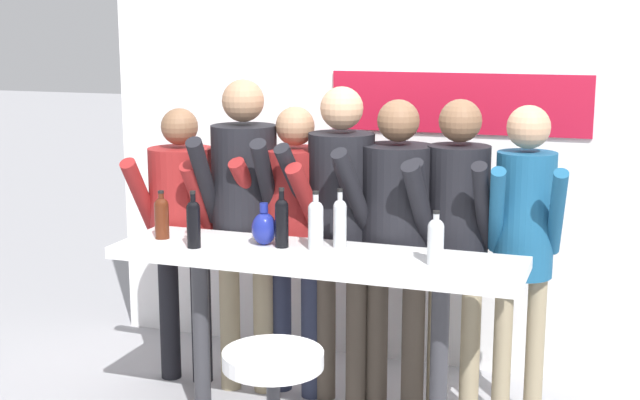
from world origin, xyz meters
TOP-DOWN VIEW (x-y plane):
  - back_wall at (0.01, 1.27)m, footprint 3.68×0.12m
  - tasting_table at (0.00, 0.00)m, footprint 2.08×0.54m
  - person_far_left at (-1.00, 0.48)m, footprint 0.47×0.56m
  - person_left at (-0.59, 0.46)m, footprint 0.49×0.61m
  - person_center_left at (-0.30, 0.51)m, footprint 0.53×0.61m
  - person_center at (-0.02, 0.48)m, footprint 0.50×0.62m
  - person_center_right at (0.29, 0.49)m, footprint 0.51×0.60m
  - person_right at (0.61, 0.53)m, footprint 0.40×0.52m
  - person_far_right at (0.97, 0.54)m, footprint 0.42×0.55m
  - wine_bottle_0 at (-0.86, 0.00)m, footprint 0.08×0.08m
  - wine_bottle_1 at (0.09, 0.13)m, footprint 0.07×0.07m
  - wine_bottle_2 at (-0.01, 0.05)m, footprint 0.08×0.08m
  - wine_bottle_3 at (-0.19, 0.04)m, footprint 0.07×0.07m
  - wine_bottle_4 at (-0.61, -0.12)m, footprint 0.07×0.07m
  - wine_bottle_5 at (0.62, -0.03)m, footprint 0.08×0.08m
  - wine_glass_0 at (-0.74, 0.12)m, footprint 0.07×0.07m
  - decorative_vase at (-0.30, 0.05)m, footprint 0.13×0.13m

SIDE VIEW (x-z plane):
  - tasting_table at x=0.00m, z-range 0.32..1.33m
  - person_far_left at x=-1.00m, z-range 0.19..1.84m
  - person_center_left at x=-0.30m, z-range 0.19..1.87m
  - person_center_right at x=0.29m, z-range 0.20..1.94m
  - person_far_right at x=0.97m, z-range 0.22..1.95m
  - person_right at x=0.61m, z-range 0.22..1.96m
  - decorative_vase at x=-0.30m, z-range 0.98..1.20m
  - person_center at x=-0.02m, z-range 0.22..2.02m
  - wine_bottle_0 at x=-0.86m, z-range 1.00..1.25m
  - wine_bottle_5 at x=0.62m, z-range 1.00..1.26m
  - wine_glass_0 at x=-0.74m, z-range 1.04..1.22m
  - person_left at x=-0.59m, z-range 0.22..2.05m
  - wine_bottle_4 at x=-0.61m, z-range 0.99..1.29m
  - wine_bottle_1 at x=0.09m, z-range 0.99..1.30m
  - wine_bottle_2 at x=-0.01m, z-range 0.99..1.29m
  - wine_bottle_3 at x=-0.19m, z-range 0.99..1.30m
  - back_wall at x=0.01m, z-range 0.01..2.45m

